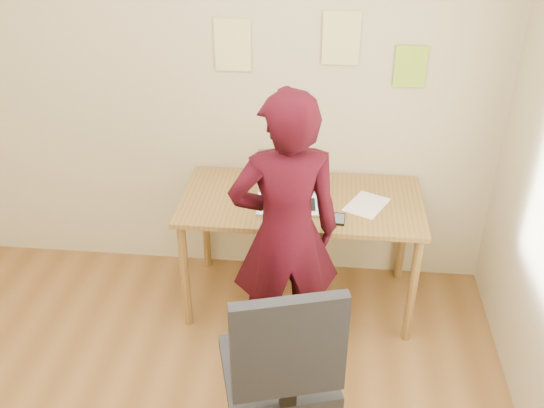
# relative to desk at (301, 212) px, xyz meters

# --- Properties ---
(room) EXTENTS (3.58, 3.58, 2.78)m
(room) POSITION_rel_desk_xyz_m (-0.58, -1.38, 0.70)
(room) COLOR brown
(room) RESTS_ON ground
(desk) EXTENTS (1.40, 0.70, 0.74)m
(desk) POSITION_rel_desk_xyz_m (0.00, 0.00, 0.00)
(desk) COLOR olive
(desk) RESTS_ON ground
(laptop) EXTENTS (0.39, 0.35, 0.26)m
(laptop) POSITION_rel_desk_xyz_m (-0.07, -0.03, 0.14)
(laptop) COLOR silver
(laptop) RESTS_ON desk
(paper_sheet) EXTENTS (0.29, 0.32, 0.00)m
(paper_sheet) POSITION_rel_desk_xyz_m (0.37, -0.03, 0.09)
(paper_sheet) COLOR white
(paper_sheet) RESTS_ON desk
(phone) EXTENTS (0.07, 0.13, 0.01)m
(phone) POSITION_rel_desk_xyz_m (0.22, -0.21, 0.09)
(phone) COLOR black
(phone) RESTS_ON desk
(wall_note_left) EXTENTS (0.21, 0.00, 0.30)m
(wall_note_left) POSITION_rel_desk_xyz_m (-0.44, 0.36, 0.87)
(wall_note_left) COLOR #E9DF8B
(wall_note_left) RESTS_ON room
(wall_note_mid) EXTENTS (0.21, 0.00, 0.30)m
(wall_note_mid) POSITION_rel_desk_xyz_m (0.18, 0.36, 0.93)
(wall_note_mid) COLOR #E9DF8B
(wall_note_mid) RESTS_ON room
(wall_note_right) EXTENTS (0.18, 0.00, 0.24)m
(wall_note_right) POSITION_rel_desk_xyz_m (0.58, 0.36, 0.78)
(wall_note_right) COLOR #9AD42F
(wall_note_right) RESTS_ON room
(office_chair) EXTENTS (0.59, 0.60, 1.08)m
(office_chair) POSITION_rel_desk_xyz_m (-0.02, -1.18, -0.19)
(office_chair) COLOR black
(office_chair) RESTS_ON ground
(person) EXTENTS (0.65, 0.50, 1.58)m
(person) POSITION_rel_desk_xyz_m (-0.06, -0.46, 0.14)
(person) COLOR black
(person) RESTS_ON ground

